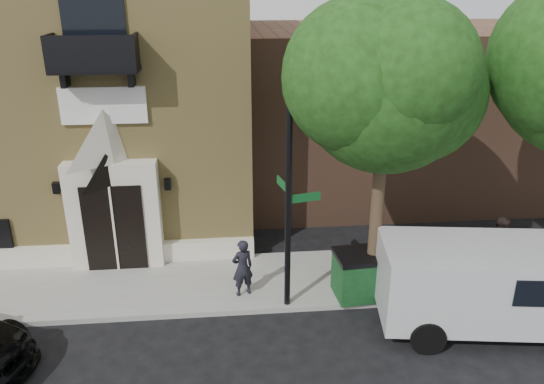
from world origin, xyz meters
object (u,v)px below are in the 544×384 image
at_px(pedestrian_far, 500,246).
at_px(dumpster, 370,273).
at_px(fire_hydrant, 382,284).
at_px(cargo_van, 503,284).
at_px(pedestrian_near, 242,268).
at_px(street_sign, 289,202).

bearing_deg(pedestrian_far, dumpster, 116.21).
height_order(fire_hydrant, dumpster, dumpster).
bearing_deg(cargo_van, pedestrian_near, 171.11).
height_order(cargo_van, street_sign, street_sign).
distance_m(street_sign, pedestrian_far, 6.50).
bearing_deg(pedestrian_near, street_sign, 135.43).
height_order(street_sign, fire_hydrant, street_sign).
bearing_deg(pedestrian_far, cargo_van, 170.51).
bearing_deg(fire_hydrant, cargo_van, -27.82).
height_order(street_sign, dumpster, street_sign).
bearing_deg(street_sign, fire_hydrant, -12.32).
relative_size(street_sign, fire_hydrant, 6.45).
distance_m(fire_hydrant, dumpster, 0.41).
relative_size(dumpster, pedestrian_far, 1.10).
xyz_separation_m(cargo_van, dumpster, (-2.80, 1.56, -0.46)).
distance_m(cargo_van, pedestrian_near, 6.47).
xyz_separation_m(cargo_van, pedestrian_near, (-6.19, 1.87, -0.28)).
xyz_separation_m(fire_hydrant, pedestrian_near, (-3.66, 0.54, 0.37)).
height_order(street_sign, pedestrian_far, street_sign).
bearing_deg(dumpster, fire_hydrant, -44.92).
bearing_deg(fire_hydrant, pedestrian_far, 13.64).
xyz_separation_m(pedestrian_near, pedestrian_far, (7.28, 0.34, 0.10)).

